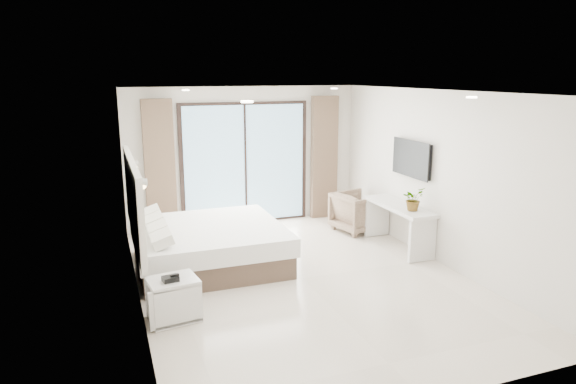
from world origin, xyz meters
The scene contains 8 objects.
ground centered at (0.00, 0.00, 0.00)m, with size 6.20×6.20×0.00m, color beige.
room_shell centered at (-0.20, 0.87, 1.58)m, with size 4.62×6.22×2.72m.
bed centered at (-1.19, 1.01, 0.33)m, with size 2.24×2.13×0.76m.
nightstand centered at (-1.95, -0.66, 0.26)m, with size 0.63×0.55×0.52m.
phone centered at (-1.98, -0.72, 0.56)m, with size 0.18×0.14×0.06m, color black.
console_desk centered at (2.04, 0.70, 0.56)m, with size 0.50×1.59×0.77m.
plant centered at (2.04, 0.30, 0.92)m, with size 0.34×0.38×0.30m, color #33662D.
armchair centered at (1.85, 1.82, 0.41)m, with size 0.80×0.75×0.82m, color #957E62.
Camera 1 is at (-2.63, -6.55, 2.94)m, focal length 32.00 mm.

